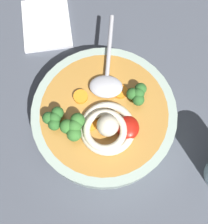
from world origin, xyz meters
TOP-DOWN VIEW (x-y plane):
  - table_slab at (0.00, 0.00)cm, footprint 93.29×93.29cm
  - soup_bowl at (0.87, -1.98)cm, footprint 26.02×26.02cm
  - noodle_pile at (4.16, -1.36)cm, footprint 10.57×10.36cm
  - soup_spoon at (-5.06, -1.72)cm, footprint 17.33×6.18cm
  - chili_sauce_dollop at (3.85, 2.22)cm, footprint 4.29×3.86cm
  - broccoli_floret_center at (2.98, -10.37)cm, footprint 4.15×3.57cm
  - broccoli_floret_beside_chili at (-1.93, 3.72)cm, footprint 4.11×3.54cm
  - broccoli_floret_far at (4.45, -6.92)cm, footprint 4.84×4.17cm
  - carrot_slice_front at (3.17, -4.21)cm, footprint 2.51×2.51cm
  - carrot_slice_extra_b at (-1.72, -6.25)cm, footprint 2.58×2.58cm
  - carrot_slice_beside_noodles at (-3.03, 0.83)cm, footprint 2.61×2.61cm
  - folded_napkin at (-20.59, -15.27)cm, footprint 14.61×12.36cm

SIDE VIEW (x-z plane):
  - table_slab at x=0.00cm, z-range 0.00..2.67cm
  - folded_napkin at x=-20.59cm, z-range 2.67..3.47cm
  - soup_bowl at x=0.87cm, z-range 2.76..8.26cm
  - carrot_slice_front at x=3.17cm, z-range 8.17..8.60cm
  - carrot_slice_beside_noodles at x=-3.03cm, z-range 8.17..8.78cm
  - carrot_slice_extra_b at x=-1.72cm, z-range 8.17..8.97cm
  - soup_spoon at x=-5.06cm, z-range 8.17..9.77cm
  - chili_sauce_dollop at x=3.85cm, z-range 8.17..10.10cm
  - noodle_pile at x=4.16cm, z-range 7.37..11.62cm
  - broccoli_floret_beside_chili at x=-1.93cm, z-range 8.58..11.83cm
  - broccoli_floret_center at x=2.98cm, z-range 8.58..11.87cm
  - broccoli_floret_far at x=4.45cm, z-range 8.65..12.48cm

